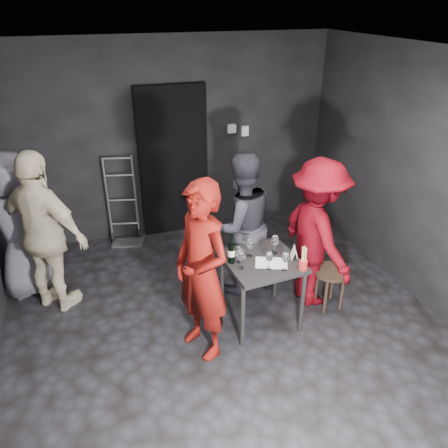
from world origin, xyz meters
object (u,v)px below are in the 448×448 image
object	(u,v)px
stool	(331,277)
wine_bottle	(231,253)
breadstick_cup	(304,259)
bystander_grey	(17,217)
tasting_table	(262,268)
server_red	(201,257)
woman_black	(240,217)
hand_truck	(125,227)
man_maroon	(318,226)
bystander_cream	(42,218)

from	to	relation	value
stool	wine_bottle	world-z (taller)	wine_bottle
stool	breadstick_cup	xyz separation A→B (m)	(-0.51, -0.25, 0.49)
bystander_grey	breadstick_cup	xyz separation A→B (m)	(2.66, -1.62, -0.09)
tasting_table	stool	distance (m)	0.86
wine_bottle	tasting_table	bearing A→B (deg)	-9.31
breadstick_cup	stool	bearing A→B (deg)	26.58
tasting_table	stool	xyz separation A→B (m)	(0.82, -0.03, -0.27)
stool	server_red	distance (m)	1.66
tasting_table	server_red	bearing A→B (deg)	-162.13
stool	bystander_grey	distance (m)	3.49
woman_black	bystander_grey	bearing A→B (deg)	-24.22
hand_truck	server_red	bearing A→B (deg)	-64.72
tasting_table	wine_bottle	distance (m)	0.38
man_maroon	breadstick_cup	bearing A→B (deg)	133.03
man_maroon	breadstick_cup	size ratio (longest dim) A/B	7.14
bystander_cream	breadstick_cup	bearing A→B (deg)	-165.68
hand_truck	man_maroon	size ratio (longest dim) A/B	0.66
stool	wine_bottle	bearing A→B (deg)	176.11
bystander_grey	wine_bottle	distance (m)	2.41
server_red	hand_truck	bearing A→B (deg)	167.28
bystander_grey	breadstick_cup	bearing A→B (deg)	123.99
wine_bottle	breadstick_cup	xyz separation A→B (m)	(0.62, -0.33, 0.01)
stool	bystander_cream	distance (m)	3.11
hand_truck	wine_bottle	distance (m)	2.36
tasting_table	breadstick_cup	size ratio (longest dim) A/B	2.84
server_red	woman_black	world-z (taller)	server_red
server_red	wine_bottle	world-z (taller)	server_red
man_maroon	bystander_cream	size ratio (longest dim) A/B	0.86
tasting_table	man_maroon	bearing A→B (deg)	12.48
hand_truck	breadstick_cup	bearing A→B (deg)	-44.78
stool	woman_black	size ratio (longest dim) A/B	0.25
tasting_table	man_maroon	world-z (taller)	man_maroon
bystander_cream	bystander_grey	bearing A→B (deg)	-12.88
server_red	bystander_cream	bearing A→B (deg)	-153.98
tasting_table	bystander_grey	xyz separation A→B (m)	(-2.35, 1.34, 0.31)
stool	breadstick_cup	size ratio (longest dim) A/B	1.78
man_maroon	bystander_cream	xyz separation A→B (m)	(-2.74, 0.78, 0.15)
hand_truck	wine_bottle	xyz separation A→B (m)	(0.84, -2.11, 0.64)
bystander_cream	man_maroon	bearing A→B (deg)	-154.41
tasting_table	bystander_grey	distance (m)	2.72
stool	man_maroon	distance (m)	0.60
stool	woman_black	world-z (taller)	woman_black
hand_truck	woman_black	world-z (taller)	woman_black
stool	wine_bottle	xyz separation A→B (m)	(-1.13, 0.08, 0.48)
tasting_table	breadstick_cup	bearing A→B (deg)	-41.95
stool	woman_black	xyz separation A→B (m)	(-0.82, 0.65, 0.55)
breadstick_cup	bystander_grey	bearing A→B (deg)	148.65
server_red	wine_bottle	size ratio (longest dim) A/B	7.11
bystander_grey	stool	bearing A→B (deg)	131.99
hand_truck	breadstick_cup	distance (m)	2.91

